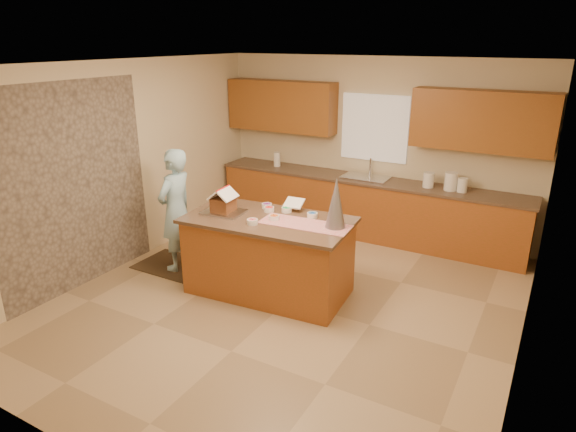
% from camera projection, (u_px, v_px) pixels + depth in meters
% --- Properties ---
extents(floor, '(5.50, 5.50, 0.00)m').
position_uv_depth(floor, '(287.00, 302.00, 5.91)').
color(floor, tan).
rests_on(floor, ground).
extents(ceiling, '(5.50, 5.50, 0.00)m').
position_uv_depth(ceiling, '(287.00, 64.00, 4.99)').
color(ceiling, silver).
rests_on(ceiling, floor).
extents(wall_back, '(5.50, 5.50, 0.00)m').
position_uv_depth(wall_back, '(374.00, 147.00, 7.71)').
color(wall_back, beige).
rests_on(wall_back, floor).
extents(wall_front, '(5.50, 5.50, 0.00)m').
position_uv_depth(wall_front, '(77.00, 303.00, 3.19)').
color(wall_front, beige).
rests_on(wall_front, floor).
extents(wall_left, '(5.50, 5.50, 0.00)m').
position_uv_depth(wall_left, '(123.00, 166.00, 6.60)').
color(wall_left, beige).
rests_on(wall_left, floor).
extents(wall_right, '(5.50, 5.50, 0.00)m').
position_uv_depth(wall_right, '(539.00, 235.00, 4.30)').
color(wall_right, beige).
rests_on(wall_right, floor).
extents(stone_accent, '(0.00, 2.50, 2.50)m').
position_uv_depth(stone_accent, '(74.00, 188.00, 5.97)').
color(stone_accent, gray).
rests_on(stone_accent, wall_left).
extents(window_curtain, '(1.05, 0.03, 1.00)m').
position_uv_depth(window_curtain, '(375.00, 128.00, 7.58)').
color(window_curtain, white).
rests_on(window_curtain, wall_back).
extents(back_counter_base, '(4.80, 0.60, 0.88)m').
position_uv_depth(back_counter_base, '(364.00, 208.00, 7.77)').
color(back_counter_base, '#9D4720').
rests_on(back_counter_base, floor).
extents(back_counter_top, '(4.85, 0.63, 0.04)m').
position_uv_depth(back_counter_top, '(366.00, 180.00, 7.61)').
color(back_counter_top, brown).
rests_on(back_counter_top, back_counter_base).
extents(upper_cabinet_left, '(1.85, 0.35, 0.80)m').
position_uv_depth(upper_cabinet_left, '(281.00, 106.00, 8.09)').
color(upper_cabinet_left, brown).
rests_on(upper_cabinet_left, wall_back).
extents(upper_cabinet_right, '(1.85, 0.35, 0.80)m').
position_uv_depth(upper_cabinet_right, '(482.00, 121.00, 6.66)').
color(upper_cabinet_right, brown).
rests_on(upper_cabinet_right, wall_back).
extents(sink, '(0.70, 0.45, 0.12)m').
position_uv_depth(sink, '(366.00, 180.00, 7.62)').
color(sink, silver).
rests_on(sink, back_counter_top).
extents(faucet, '(0.03, 0.03, 0.28)m').
position_uv_depth(faucet, '(370.00, 167.00, 7.71)').
color(faucet, silver).
rests_on(faucet, back_counter_top).
extents(island_base, '(1.94, 1.08, 0.92)m').
position_uv_depth(island_base, '(269.00, 257.00, 6.00)').
color(island_base, '#9D4720').
rests_on(island_base, floor).
extents(island_top, '(2.03, 1.17, 0.04)m').
position_uv_depth(island_top, '(268.00, 220.00, 5.83)').
color(island_top, brown).
rests_on(island_top, island_base).
extents(table_runner, '(1.07, 0.46, 0.01)m').
position_uv_depth(table_runner, '(305.00, 224.00, 5.64)').
color(table_runner, '#AE0C17').
rests_on(table_runner, island_top).
extents(baking_tray, '(0.51, 0.39, 0.03)m').
position_uv_depth(baking_tray, '(224.00, 212.00, 6.00)').
color(baking_tray, silver).
rests_on(baking_tray, island_top).
extents(cookbook, '(0.24, 0.20, 0.10)m').
position_uv_depth(cookbook, '(294.00, 203.00, 6.07)').
color(cookbook, white).
rests_on(cookbook, island_top).
extents(tinsel_tree, '(0.25, 0.25, 0.57)m').
position_uv_depth(tinsel_tree, '(336.00, 203.00, 5.46)').
color(tinsel_tree, '#A5A6B1').
rests_on(tinsel_tree, island_top).
extents(rug, '(1.10, 0.72, 0.01)m').
position_uv_depth(rug, '(178.00, 266.00, 6.81)').
color(rug, black).
rests_on(rug, floor).
extents(boy, '(0.41, 0.61, 1.63)m').
position_uv_depth(boy, '(176.00, 210.00, 6.51)').
color(boy, '#96C2D6').
rests_on(boy, rug).
extents(canister_a, '(0.16, 0.16, 0.22)m').
position_uv_depth(canister_a, '(429.00, 180.00, 7.13)').
color(canister_a, white).
rests_on(canister_a, back_counter_top).
extents(canister_b, '(0.18, 0.18, 0.26)m').
position_uv_depth(canister_b, '(451.00, 181.00, 6.98)').
color(canister_b, white).
rests_on(canister_b, back_counter_top).
extents(canister_c, '(0.14, 0.14, 0.20)m').
position_uv_depth(canister_c, '(462.00, 185.00, 6.92)').
color(canister_c, white).
rests_on(canister_c, back_counter_top).
extents(paper_towel, '(0.11, 0.11, 0.24)m').
position_uv_depth(paper_towel, '(277.00, 159.00, 8.29)').
color(paper_towel, white).
rests_on(paper_towel, back_counter_top).
extents(gingerbread_house, '(0.31, 0.31, 0.29)m').
position_uv_depth(gingerbread_house, '(223.00, 202.00, 5.96)').
color(gingerbread_house, brown).
rests_on(gingerbread_house, baking_tray).
extents(candy_bowls, '(0.77, 0.68, 0.06)m').
position_uv_depth(candy_bowls, '(277.00, 213.00, 5.92)').
color(candy_bowls, '#803091').
rests_on(candy_bowls, island_top).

